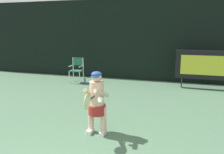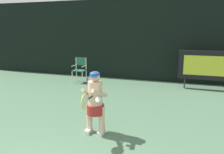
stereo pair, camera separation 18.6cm
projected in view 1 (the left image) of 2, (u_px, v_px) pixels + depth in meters
The scene contains 6 objects.
backdrop_screen at pixel (140, 40), 10.15m from camera, with size 18.00×0.12×3.66m.
scoreboard at pixel (205, 65), 8.68m from camera, with size 2.20×0.21×1.50m.
umpire_chair at pixel (77, 69), 9.82m from camera, with size 0.52×0.44×1.08m.
water_bottle at pixel (85, 81), 9.63m from camera, with size 0.07×0.07×0.27m.
tennis_player at pixel (97, 101), 4.96m from camera, with size 0.54×0.62×1.42m.
tennis_racket at pixel (88, 101), 4.46m from camera, with size 0.03×0.60×0.31m.
Camera 1 is at (1.68, -1.71, 2.31)m, focal length 36.31 mm.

